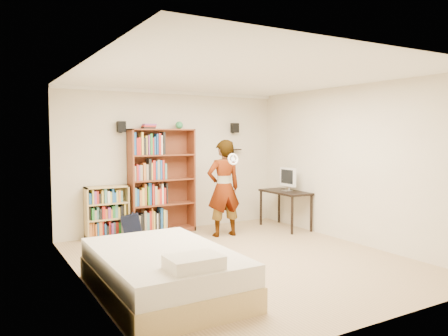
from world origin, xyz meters
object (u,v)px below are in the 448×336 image
Objects in this scene: tall_bookshelf at (162,181)px; computer_desk at (285,210)px; daybed at (163,266)px; low_bookshelf at (107,212)px; person at (224,188)px.

tall_bookshelf is 1.80× the size of computer_desk.
tall_bookshelf is 3.29m from daybed.
low_bookshelf is 2.13m from person.
low_bookshelf is 3.04m from daybed.
low_bookshelf is at bearing 86.82° from daybed.
tall_bookshelf reaches higher than computer_desk.
person is (0.87, -0.82, -0.10)m from tall_bookshelf.
daybed is at bearing -111.99° from tall_bookshelf.
tall_bookshelf reaches higher than person.
daybed is (-3.48, -2.14, -0.05)m from computer_desk.
low_bookshelf is at bearing 164.93° from computer_desk.
tall_bookshelf is 2.08× the size of low_bookshelf.
person reaches higher than daybed.
person is at bearing -24.20° from low_bookshelf.
computer_desk is 1.49m from person.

